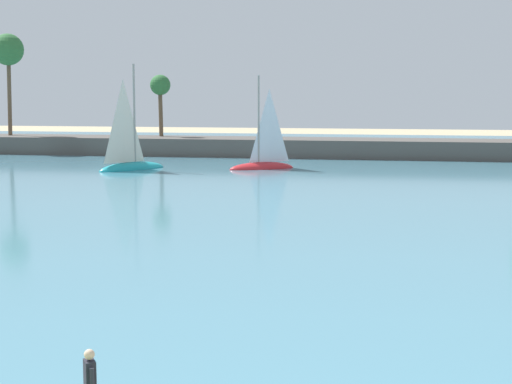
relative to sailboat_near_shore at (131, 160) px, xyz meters
The scene contains 4 objects.
sea 18.30m from the sailboat_near_shore, 10.02° to the left, with size 220.00×105.35×0.06m, color teal.
palm_headland 28.73m from the sailboat_near_shore, 33.65° to the left, with size 89.70×6.00×12.95m.
sailboat_near_shore is the anchor object (origin of this frame).
sailboat_toward_headland 10.87m from the sailboat_near_shore, 14.39° to the left, with size 5.67×4.54×8.22m.
Camera 1 is at (4.15, -9.43, 6.69)m, focal length 58.78 mm.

